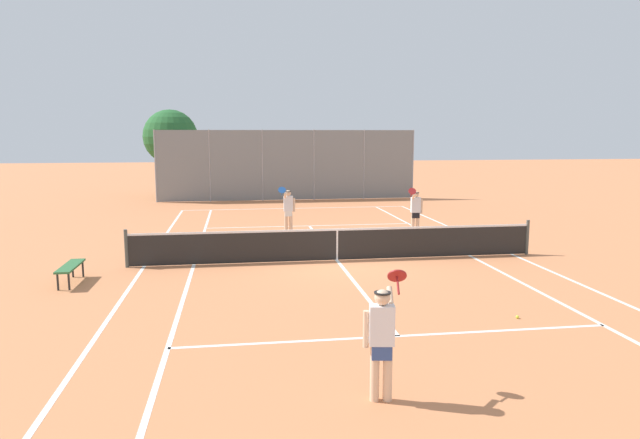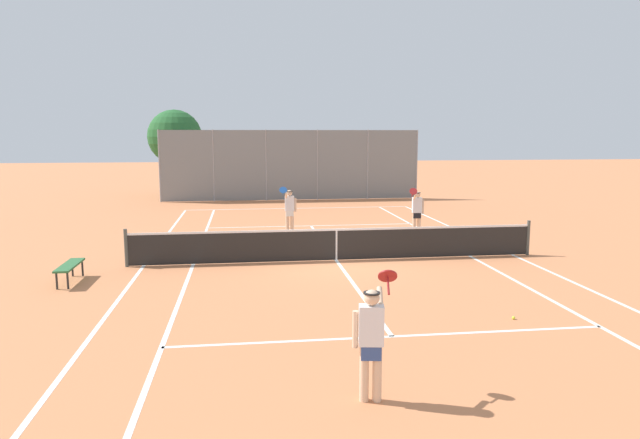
{
  "view_description": "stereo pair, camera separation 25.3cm",
  "coord_description": "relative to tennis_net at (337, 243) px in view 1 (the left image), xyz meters",
  "views": [
    {
      "loc": [
        -2.89,
        -16.14,
        3.7
      ],
      "look_at": [
        -0.29,
        1.5,
        1.0
      ],
      "focal_mm": 32.0,
      "sensor_mm": 36.0,
      "label": 1
    },
    {
      "loc": [
        -2.64,
        -16.17,
        3.7
      ],
      "look_at": [
        -0.29,
        1.5,
        1.0
      ],
      "focal_mm": 32.0,
      "sensor_mm": 36.0,
      "label": 2
    }
  ],
  "objects": [
    {
      "name": "ground_plane",
      "position": [
        0.0,
        0.0,
        -0.51
      ],
      "size": [
        120.0,
        120.0,
        0.0
      ],
      "primitive_type": "plane",
      "color": "#CC7A4C"
    },
    {
      "name": "tree_behind_left",
      "position": [
        -6.65,
        18.33,
        2.92
      ],
      "size": [
        3.14,
        3.14,
        5.08
      ],
      "color": "brown",
      "rests_on": "ground"
    },
    {
      "name": "player_near_side",
      "position": [
        -0.95,
        -8.82,
        0.42
      ],
      "size": [
        0.75,
        0.72,
        1.77
      ],
      "color": "beige",
      "rests_on": "ground"
    },
    {
      "name": "loose_tennis_ball_1",
      "position": [
        -0.77,
        1.82,
        -0.48
      ],
      "size": [
        0.07,
        0.07,
        0.07
      ],
      "primitive_type": "sphere",
      "color": "#D1DB33",
      "rests_on": "ground"
    },
    {
      "name": "loose_tennis_ball_0",
      "position": [
        2.67,
        -5.77,
        -0.48
      ],
      "size": [
        0.07,
        0.07,
        0.07
      ],
      "primitive_type": "sphere",
      "color": "#D1DB33",
      "rests_on": "ground"
    },
    {
      "name": "back_fence",
      "position": [
        0.0,
        15.51,
        1.44
      ],
      "size": [
        14.41,
        0.08,
        3.9
      ],
      "color": "gray",
      "rests_on": "ground"
    },
    {
      "name": "player_far_right",
      "position": [
        3.62,
        3.86,
        0.42
      ],
      "size": [
        0.71,
        0.72,
        1.77
      ],
      "color": "beige",
      "rests_on": "ground"
    },
    {
      "name": "tennis_net",
      "position": [
        0.0,
        0.0,
        0.0
      ],
      "size": [
        12.0,
        0.1,
        1.07
      ],
      "color": "#474C47",
      "rests_on": "ground"
    },
    {
      "name": "courtside_bench",
      "position": [
        -7.01,
        -1.58,
        -0.1
      ],
      "size": [
        0.36,
        1.5,
        0.47
      ],
      "color": "#2D6638",
      "rests_on": "ground"
    },
    {
      "name": "player_far_left",
      "position": [
        -0.98,
        4.97,
        0.42
      ],
      "size": [
        0.67,
        0.73,
        1.77
      ],
      "color": "beige",
      "rests_on": "ground"
    },
    {
      "name": "court_line_markings",
      "position": [
        0.0,
        0.0,
        -0.51
      ],
      "size": [
        11.1,
        23.9,
        0.01
      ],
      "color": "silver",
      "rests_on": "ground"
    }
  ]
}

